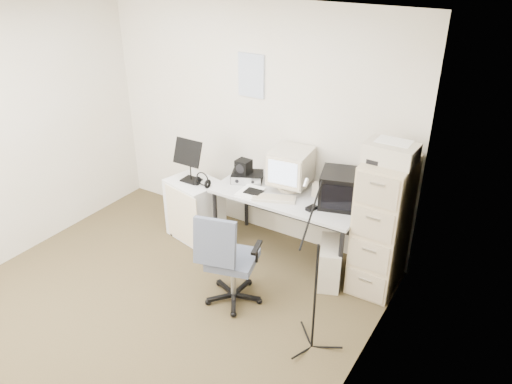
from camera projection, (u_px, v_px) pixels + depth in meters
The scene contains 22 objects.
floor at pixel (149, 313), 4.47m from camera, with size 3.60×3.60×0.01m, color #3E331E.
ceiling at pixel (111, 22), 3.32m from camera, with size 3.60×3.60×0.01m, color white.
wall_back at pixel (254, 123), 5.26m from camera, with size 3.60×0.02×2.50m, color silver.
wall_right at pixel (348, 258), 3.06m from camera, with size 0.02×3.60×2.50m, color silver.
wall_calendar at pixel (251, 76), 5.03m from camera, with size 0.30×0.02×0.44m, color white.
filing_cabinet at pixel (382, 225), 4.56m from camera, with size 0.40×0.60×1.30m, color tan.
printer at pixel (391, 153), 4.20m from camera, with size 0.43×0.29×0.17m, color #C2B395.
desk at pixel (288, 225), 5.11m from camera, with size 1.50×0.70×0.73m, color #B8B8B8.
crt_monitor at pixel (291, 170), 4.95m from camera, with size 0.38×0.40×0.42m, color #C2B395.
crt_tv at pixel (340, 188), 4.68m from camera, with size 0.36×0.38×0.33m, color black.
desk_speaker at pixel (317, 190), 4.87m from camera, with size 0.07×0.07×0.14m, color beige.
keyboard at pixel (274, 198), 4.83m from camera, with size 0.42×0.15×0.02m, color #C2B395.
mouse at pixel (311, 208), 4.65m from camera, with size 0.06×0.11×0.03m, color black.
radio_receiver at pixel (247, 177), 5.18m from camera, with size 0.32×0.23×0.09m, color black.
radio_speaker at pixel (244, 166), 5.13m from camera, with size 0.14×0.13×0.14m, color black.
papers at pixel (250, 192), 4.96m from camera, with size 0.21×0.28×0.02m, color white.
pc_tower at pixel (330, 263), 4.79m from camera, with size 0.20×0.45×0.42m, color #C2B395.
office_chair at pixel (233, 258), 4.43m from camera, with size 0.53×0.53×0.92m, color #41465A.
side_cart at pixel (195, 209), 5.48m from camera, with size 0.54×0.43×0.67m, color silver.
music_stand at pixel (190, 160), 5.23m from camera, with size 0.33×0.18×0.48m, color black.
headphones at pixel (203, 182), 5.20m from camera, with size 0.17×0.17×0.03m, color black.
mic_stand at pixel (316, 282), 3.81m from camera, with size 0.02×0.02×1.30m, color black.
Camera 1 is at (2.64, -2.45, 3.02)m, focal length 35.00 mm.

